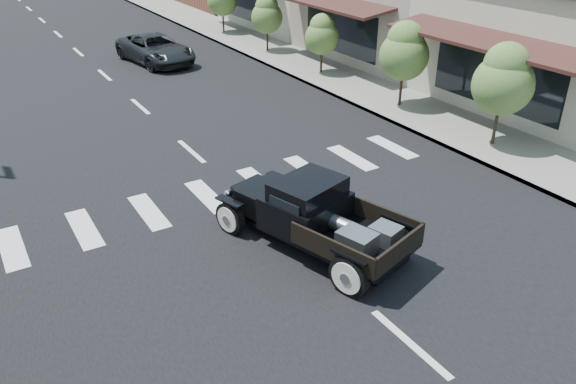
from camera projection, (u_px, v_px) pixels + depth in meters
ground at (316, 262)px, 12.25m from camera, size 120.00×120.00×0.00m
road at (118, 87)px, 23.60m from camera, size 14.00×80.00×0.02m
road_markings at (158, 123)px, 19.82m from camera, size 12.00×60.00×0.06m
sidewalk_right at (290, 59)px, 27.48m from camera, size 3.00×80.00×0.15m
storefront_mid at (422, 7)px, 27.95m from camera, size 10.00×9.00×4.50m
small_tree_a at (501, 97)px, 17.07m from camera, size 1.84×1.84×3.07m
small_tree_b at (403, 66)px, 20.42m from camera, size 1.79×1.79×2.98m
small_tree_c at (322, 44)px, 24.51m from camera, size 1.47×1.47×2.45m
small_tree_d at (267, 24)px, 28.14m from camera, size 1.57×1.57×2.61m
small_tree_e at (222, 7)px, 32.02m from camera, size 1.68×1.68×2.80m
hotrod_pickup at (315, 215)px, 12.43m from camera, size 3.49×5.16×1.64m
second_car at (156, 49)px, 26.73m from camera, size 2.89×5.05×1.32m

